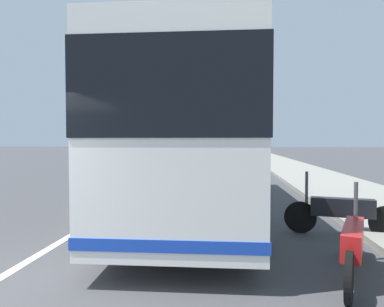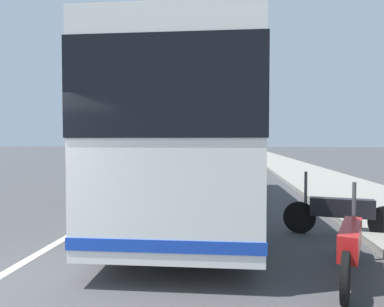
{
  "view_description": "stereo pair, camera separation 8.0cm",
  "coord_description": "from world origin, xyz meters",
  "px_view_note": "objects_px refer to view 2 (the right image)",
  "views": [
    {
      "loc": [
        -3.0,
        -3.14,
        1.9
      ],
      "look_at": [
        6.97,
        -2.08,
        1.53
      ],
      "focal_mm": 32.05,
      "sensor_mm": 36.0,
      "label": 1
    },
    {
      "loc": [
        -3.0,
        -3.22,
        1.9
      ],
      "look_at": [
        6.97,
        -2.08,
        1.53
      ],
      "focal_mm": 32.05,
      "sensor_mm": 36.0,
      "label": 2
    }
  ],
  "objects_px": {
    "motorcycle_far_end": "(341,212)",
    "car_behind_bus": "(158,157)",
    "car_side_street": "(229,152)",
    "motorcycle_nearest_curb": "(351,244)",
    "coach_bus": "(196,135)"
  },
  "relations": [
    {
      "from": "motorcycle_far_end",
      "to": "car_behind_bus",
      "type": "relative_size",
      "value": 0.49
    },
    {
      "from": "coach_bus",
      "to": "motorcycle_far_end",
      "type": "xyz_separation_m",
      "value": [
        -2.23,
        -3.13,
        -1.59
      ]
    },
    {
      "from": "motorcycle_nearest_curb",
      "to": "coach_bus",
      "type": "bearing_deg",
      "value": 52.33
    },
    {
      "from": "motorcycle_far_end",
      "to": "car_side_street",
      "type": "height_order",
      "value": "car_side_street"
    },
    {
      "from": "car_side_street",
      "to": "motorcycle_nearest_curb",
      "type": "bearing_deg",
      "value": -174.77
    },
    {
      "from": "car_behind_bus",
      "to": "car_side_street",
      "type": "relative_size",
      "value": 0.99
    },
    {
      "from": "motorcycle_far_end",
      "to": "car_side_street",
      "type": "xyz_separation_m",
      "value": [
        31.95,
        2.47,
        0.22
      ]
    },
    {
      "from": "coach_bus",
      "to": "car_side_street",
      "type": "height_order",
      "value": "coach_bus"
    },
    {
      "from": "motorcycle_far_end",
      "to": "car_side_street",
      "type": "distance_m",
      "value": 32.05
    },
    {
      "from": "coach_bus",
      "to": "motorcycle_nearest_curb",
      "type": "xyz_separation_m",
      "value": [
        -4.39,
        -2.6,
        -1.6
      ]
    },
    {
      "from": "motorcycle_nearest_curb",
      "to": "car_behind_bus",
      "type": "relative_size",
      "value": 0.49
    },
    {
      "from": "coach_bus",
      "to": "motorcycle_nearest_curb",
      "type": "relative_size",
      "value": 4.76
    },
    {
      "from": "motorcycle_far_end",
      "to": "car_side_street",
      "type": "relative_size",
      "value": 0.49
    },
    {
      "from": "motorcycle_far_end",
      "to": "car_behind_bus",
      "type": "distance_m",
      "value": 18.99
    },
    {
      "from": "motorcycle_nearest_curb",
      "to": "motorcycle_far_end",
      "type": "distance_m",
      "value": 2.22
    }
  ]
}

